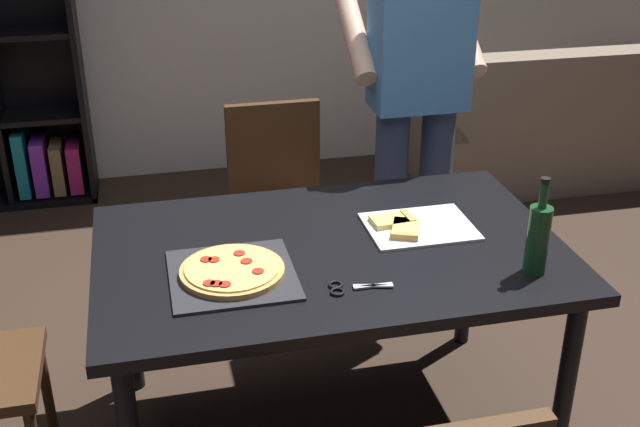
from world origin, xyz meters
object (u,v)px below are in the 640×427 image
person_serving_pizza (416,94)px  pepperoni_pizza_on_tray (232,272)px  dining_table (330,267)px  chair_far_side (278,193)px  wine_bottle (538,238)px  kitchen_scissors (350,287)px  couch (552,129)px

person_serving_pizza → pepperoni_pizza_on_tray: size_ratio=4.60×
dining_table → chair_far_side: bearing=90.0°
dining_table → wine_bottle: wine_bottle is taller
kitchen_scissors → wine_bottle: bearing=-3.0°
chair_far_side → kitchen_scissors: 1.26m
dining_table → wine_bottle: size_ratio=4.81×
dining_table → kitchen_scissors: size_ratio=7.76×
couch → pepperoni_pizza_on_tray: couch is taller
couch → wine_bottle: 2.71m
dining_table → couch: couch is taller
person_serving_pizza → wine_bottle: (0.03, -1.05, -0.13)m
dining_table → couch: 2.77m
pepperoni_pizza_on_tray → person_serving_pizza: bearing=44.5°
dining_table → chair_far_side: chair_far_side is taller
dining_table → couch: (1.90, 1.99, -0.37)m
wine_bottle → dining_table: bearing=152.2°
person_serving_pizza → couch: bearing=42.4°
chair_far_side → pepperoni_pizza_on_tray: chair_far_side is taller
wine_bottle → kitchen_scissors: size_ratio=1.61×
person_serving_pizza → wine_bottle: 1.06m
dining_table → person_serving_pizza: size_ratio=0.87×
kitchen_scissors → pepperoni_pizza_on_tray: bearing=155.1°
chair_far_side → kitchen_scissors: bearing=-90.3°
couch → dining_table: bearing=-133.7°
person_serving_pizza → wine_bottle: size_ratio=5.54×
couch → kitchen_scissors: (-1.91, -2.26, 0.45)m
dining_table → wine_bottle: bearing=-27.8°
chair_far_side → couch: chair_far_side is taller
couch → pepperoni_pizza_on_tray: (-2.24, -2.10, 0.46)m
pepperoni_pizza_on_tray → wine_bottle: bearing=-11.4°
pepperoni_pizza_on_tray → kitchen_scissors: pepperoni_pizza_on_tray is taller
couch → person_serving_pizza: 1.96m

